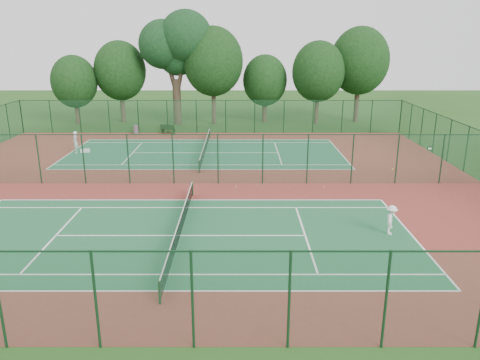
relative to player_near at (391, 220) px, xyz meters
name	(u,v)px	position (x,y,z in m)	size (l,w,h in m)	color
ground	(196,183)	(-10.80, 8.80, -0.80)	(120.00, 120.00, 0.00)	#204816
red_pad	(196,183)	(-10.80, 8.80, -0.79)	(40.00, 36.00, 0.01)	maroon
court_near	(181,236)	(-10.80, -0.20, -0.78)	(23.77, 10.97, 0.01)	#1D5D36
court_far	(205,153)	(-10.80, 17.80, -0.78)	(23.77, 10.97, 0.01)	#1E603D
fence_north	(211,116)	(-10.80, 26.80, 0.96)	(40.00, 0.09, 3.50)	#1B522D
fence_south	(144,300)	(-10.80, -9.20, 0.96)	(40.00, 0.09, 3.50)	#17472A
fence_divider	(196,159)	(-10.80, 8.80, 0.96)	(40.00, 0.09, 3.50)	#1A4E2B
tennis_net_near	(180,226)	(-10.80, -0.20, -0.25)	(0.10, 12.90, 0.97)	#163E20
tennis_net_far	(205,147)	(-10.80, 17.80, -0.25)	(0.10, 12.90, 0.97)	#143820
player_near	(391,220)	(0.00, 0.00, 0.00)	(1.00, 0.58, 1.55)	white
player_far	(75,142)	(-22.18, 17.85, 0.16)	(0.69, 0.45, 1.88)	silver
trash_bin	(136,130)	(-18.64, 26.00, -0.30)	(0.54, 0.54, 0.97)	slate
bench	(168,129)	(-15.35, 26.33, -0.28)	(1.67, 0.89, 0.99)	black
kit_bag	(85,151)	(-21.44, 17.97, -0.63)	(0.82, 0.31, 0.31)	white
stray_ball_a	(257,185)	(-6.56, 8.39, -0.75)	(0.07, 0.07, 0.07)	#C3E635
stray_ball_b	(324,187)	(-2.03, 7.88, -0.76)	(0.06, 0.06, 0.06)	yellow
stray_ball_c	(236,186)	(-8.00, 8.01, -0.75)	(0.08, 0.08, 0.08)	#E0ED37
big_tree	(176,44)	(-14.95, 32.37, 8.24)	(8.31, 6.08, 12.77)	#37291E
evergreen_row	(219,123)	(-10.30, 33.05, -0.80)	(39.00, 5.00, 12.00)	black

